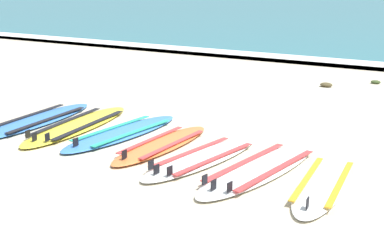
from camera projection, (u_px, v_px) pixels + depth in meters
name	position (u px, v px, depth m)	size (l,w,h in m)	color
ground_plane	(172.00, 138.00, 7.58)	(80.00, 80.00, 0.00)	#C1B599
wave_foam_strip	(323.00, 62.00, 13.69)	(80.00, 0.79, 0.11)	white
surfboard_0	(37.00, 120.00, 8.36)	(0.73, 2.44, 0.18)	#3875CC
surfboard_1	(77.00, 125.00, 8.08)	(0.83, 2.50, 0.18)	yellow
surfboard_2	(122.00, 133.00, 7.71)	(0.80, 2.32, 0.18)	#3875CC
surfboard_3	(162.00, 144.00, 7.18)	(0.60, 2.04, 0.18)	orange
surfboard_4	(203.00, 158.00, 6.66)	(0.90, 2.20, 0.18)	white
surfboard_5	(260.00, 168.00, 6.30)	(0.97, 2.45, 0.18)	white
surfboard_6	(323.00, 184.00, 5.85)	(0.68, 2.03, 0.18)	white
seaweed_clump_near_shoreline	(326.00, 85.00, 10.95)	(0.25, 0.20, 0.09)	#4C4228
seaweed_clump_mid_sand	(376.00, 82.00, 11.27)	(0.20, 0.16, 0.07)	#384723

